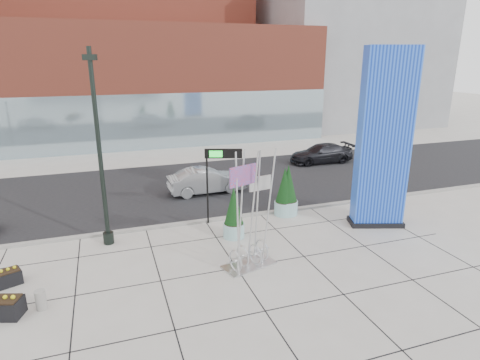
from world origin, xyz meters
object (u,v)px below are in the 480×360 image
object	(u,v)px
public_art_sculpture	(249,237)
lamp_post	(101,169)
concrete_bollard	(41,300)
blue_pylon	(383,143)
car_silver_mid	(206,181)
overhead_street_sign	(220,159)

from	to	relation	value
public_art_sculpture	lamp_post	bearing A→B (deg)	127.85
lamp_post	concrete_bollard	bearing A→B (deg)	-116.80
lamp_post	public_art_sculpture	bearing A→B (deg)	-36.81
blue_pylon	public_art_sculpture	xyz separation A→B (m)	(-7.45, -1.90, -2.89)
lamp_post	car_silver_mid	bearing A→B (deg)	42.55
concrete_bollard	overhead_street_sign	distance (m)	9.81
lamp_post	concrete_bollard	world-z (taller)	lamp_post
blue_pylon	public_art_sculpture	size ratio (longest dim) A/B	1.79
lamp_post	public_art_sculpture	size ratio (longest dim) A/B	1.77
blue_pylon	lamp_post	size ratio (longest dim) A/B	1.01
concrete_bollard	public_art_sculpture	bearing A→B (deg)	3.77
car_silver_mid	lamp_post	bearing A→B (deg)	130.35
lamp_post	blue_pylon	bearing A→B (deg)	-9.21
public_art_sculpture	car_silver_mid	bearing A→B (deg)	70.75
overhead_street_sign	car_silver_mid	xyz separation A→B (m)	(0.46, 4.65, -2.52)
blue_pylon	overhead_street_sign	xyz separation A→B (m)	(-7.26, 2.86, -0.85)
concrete_bollard	car_silver_mid	size ratio (longest dim) A/B	0.14
concrete_bollard	lamp_post	bearing A→B (deg)	63.20
public_art_sculpture	overhead_street_sign	world-z (taller)	public_art_sculpture
car_silver_mid	public_art_sculpture	bearing A→B (deg)	173.90
overhead_street_sign	blue_pylon	bearing A→B (deg)	-3.11
blue_pylon	car_silver_mid	xyz separation A→B (m)	(-6.81, 7.52, -3.37)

